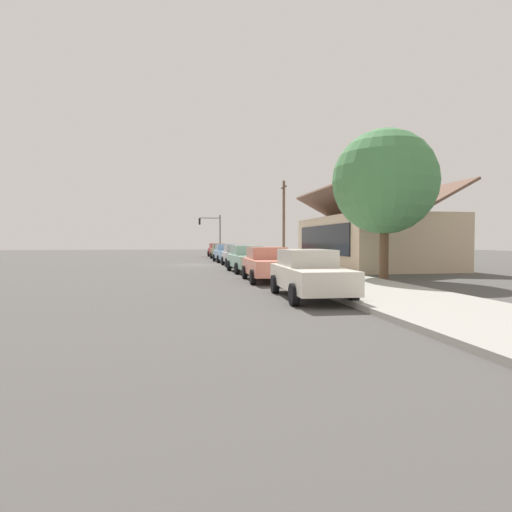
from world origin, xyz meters
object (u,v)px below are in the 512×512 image
at_px(car_ivory, 309,273).
at_px(shade_tree, 385,182).
at_px(car_skyblue, 225,253).
at_px(car_coral, 268,264).
at_px(car_seafoam, 247,259).
at_px(utility_pole_wooden, 284,219).
at_px(fire_hydrant_red, 237,255).
at_px(car_olive, 221,251).
at_px(traffic_light_main, 212,228).
at_px(car_cherry, 217,250).
at_px(car_silver, 236,255).

height_order(car_ivory, shade_tree, shade_tree).
distance_m(car_skyblue, car_coral, 18.33).
height_order(car_seafoam, shade_tree, shade_tree).
relative_size(car_ivory, shade_tree, 0.68).
relative_size(utility_pole_wooden, fire_hydrant_red, 10.56).
relative_size(car_olive, traffic_light_main, 0.87).
bearing_deg(car_cherry, car_skyblue, -4.09).
height_order(car_cherry, car_silver, same).
distance_m(car_cherry, utility_pole_wooden, 12.76).
xyz_separation_m(car_ivory, fire_hydrant_red, (-28.68, 1.31, -0.32)).
height_order(car_cherry, utility_pole_wooden, utility_pole_wooden).
relative_size(traffic_light_main, utility_pole_wooden, 0.69).
height_order(car_silver, traffic_light_main, traffic_light_main).
distance_m(car_skyblue, car_seafoam, 12.48).
xyz_separation_m(car_olive, shade_tree, (24.82, 5.66, 3.92)).
relative_size(car_silver, car_seafoam, 0.93).
distance_m(car_cherry, traffic_light_main, 5.13).
distance_m(car_seafoam, utility_pole_wooden, 14.93).
bearing_deg(car_olive, fire_hydrant_red, 33.32).
distance_m(car_skyblue, fire_hydrant_red, 4.63).
relative_size(car_silver, fire_hydrant_red, 6.21).
bearing_deg(utility_pole_wooden, shade_tree, 0.80).
distance_m(car_olive, fire_hydrant_red, 2.43).
bearing_deg(car_cherry, fire_hydrant_red, 6.74).
xyz_separation_m(car_cherry, car_olive, (5.89, -0.06, 0.00)).
xyz_separation_m(car_cherry, car_coral, (30.53, -0.16, 0.00)).
distance_m(traffic_light_main, utility_pole_wooden, 16.53).
height_order(shade_tree, fire_hydrant_red, shade_tree).
bearing_deg(car_seafoam, fire_hydrant_red, 172.19).
relative_size(car_silver, traffic_light_main, 0.85).
distance_m(car_olive, car_skyblue, 6.31).
bearing_deg(fire_hydrant_red, car_cherry, -170.45).
xyz_separation_m(car_olive, car_ivory, (30.65, 0.07, 0.00)).
xyz_separation_m(car_olive, car_silver, (12.46, -0.05, -0.00)).
distance_m(car_olive, car_silver, 12.46).
distance_m(car_seafoam, car_coral, 5.85).
height_order(traffic_light_main, fire_hydrant_red, traffic_light_main).
xyz_separation_m(car_ivory, utility_pole_wooden, (-25.37, 5.31, 3.11)).
xyz_separation_m(car_olive, car_coral, (24.64, -0.10, 0.00)).
bearing_deg(traffic_light_main, fire_hydrant_red, 7.73).
bearing_deg(car_coral, fire_hydrant_red, 177.56).
relative_size(car_silver, utility_pole_wooden, 0.59).
bearing_deg(shade_tree, fire_hydrant_red, -169.41).
xyz_separation_m(car_ivory, shade_tree, (-5.83, 5.59, 3.91)).
bearing_deg(car_cherry, traffic_light_main, -178.40).
xyz_separation_m(car_cherry, traffic_light_main, (-4.36, -0.34, 2.68)).
xyz_separation_m(car_cherry, car_seafoam, (24.68, -0.22, 0.00)).
relative_size(car_cherry, traffic_light_main, 0.89).
distance_m(car_ivory, traffic_light_main, 40.99).
relative_size(car_olive, car_coral, 0.97).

